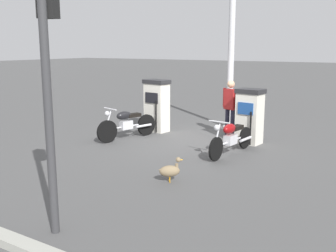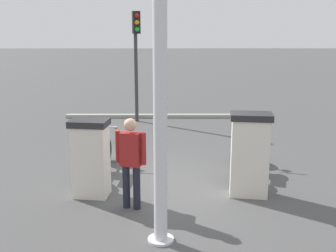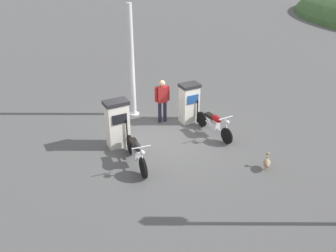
% 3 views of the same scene
% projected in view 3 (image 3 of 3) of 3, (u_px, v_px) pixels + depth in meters
% --- Properties ---
extents(ground_plane, '(120.00, 120.00, 0.00)m').
position_uv_depth(ground_plane, '(166.00, 139.00, 12.24)').
color(ground_plane, '#4C4C4C').
extents(fuel_pump_near, '(0.62, 0.83, 1.61)m').
position_uv_depth(fuel_pump_near, '(117.00, 123.00, 11.48)').
color(fuel_pump_near, silver).
rests_on(fuel_pump_near, ground).
extents(fuel_pump_far, '(0.63, 0.77, 1.50)m').
position_uv_depth(fuel_pump_far, '(189.00, 103.00, 13.10)').
color(fuel_pump_far, silver).
rests_on(fuel_pump_far, ground).
extents(motorcycle_near_pump, '(1.97, 0.79, 0.95)m').
position_uv_depth(motorcycle_near_pump, '(137.00, 152.00, 10.61)').
color(motorcycle_near_pump, black).
rests_on(motorcycle_near_pump, ground).
extents(motorcycle_far_pump, '(2.01, 0.59, 0.92)m').
position_uv_depth(motorcycle_far_pump, '(215.00, 123.00, 12.30)').
color(motorcycle_far_pump, black).
rests_on(motorcycle_far_pump, ground).
extents(attendant_person, '(0.30, 0.57, 1.65)m').
position_uv_depth(attendant_person, '(162.00, 98.00, 13.00)').
color(attendant_person, '#1E1E2D').
rests_on(attendant_person, ground).
extents(wandering_duck, '(0.41, 0.44, 0.50)m').
position_uv_depth(wandering_duck, '(267.00, 162.00, 10.51)').
color(wandering_duck, '#847051').
rests_on(wandering_duck, ground).
extents(canopy_support_pole, '(0.40, 0.40, 4.21)m').
position_uv_depth(canopy_support_pole, '(132.00, 64.00, 13.07)').
color(canopy_support_pole, silver).
rests_on(canopy_support_pole, ground).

